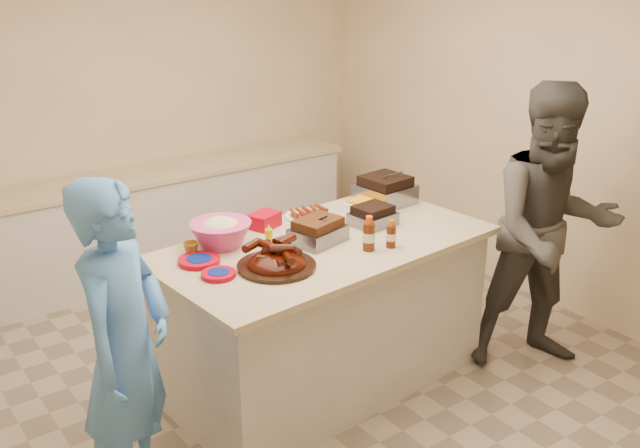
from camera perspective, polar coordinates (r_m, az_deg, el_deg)
room at (r=4.78m, az=-1.62°, el=-12.31°), size 4.50×5.00×2.70m
back_counter at (r=6.34m, az=-13.04°, el=0.26°), size 3.60×0.64×0.90m
island at (r=4.78m, az=0.36°, el=-12.32°), size 2.14×1.24×0.98m
rib_platter at (r=3.98m, az=-3.49°, el=-3.52°), size 0.52×0.52×0.18m
pulled_pork_tray at (r=4.33m, az=-0.17°, el=-1.44°), size 0.36×0.31×0.10m
brisket_tray at (r=4.61m, az=4.22°, el=-0.05°), size 0.29×0.25×0.08m
roasting_pan at (r=5.03m, az=5.20°, el=1.69°), size 0.36×0.36×0.13m
coleslaw_bowl at (r=4.31m, az=-7.89°, el=-1.74°), size 0.40×0.40×0.25m
sausage_plate at (r=4.74m, az=-0.98°, el=0.57°), size 0.34×0.34×0.05m
mac_cheese_dish at (r=4.89m, az=4.00°, el=1.18°), size 0.38×0.33×0.09m
bbq_bottle_a at (r=4.22m, az=3.90°, el=-2.09°), size 0.08×0.08×0.21m
bbq_bottle_b at (r=4.27m, az=5.67°, el=-1.85°), size 0.06×0.06×0.17m
mustard_bottle at (r=4.31m, az=-4.10°, el=-1.56°), size 0.05×0.05×0.12m
sauce_bowl at (r=4.44m, az=-0.47°, el=-0.87°), size 0.15×0.06×0.14m
plate_stack_large at (r=4.09m, az=-9.63°, el=-3.10°), size 0.25×0.25×0.03m
plate_stack_small at (r=3.91m, az=-8.11°, el=-4.18°), size 0.20×0.20×0.03m
plastic_cup at (r=4.20m, az=-10.25°, el=-2.50°), size 0.10×0.09×0.09m
basket_stack at (r=4.57m, az=-4.47°, el=-0.26°), size 0.23×0.20×0.10m
guest_gray at (r=5.21m, az=16.81°, el=-10.27°), size 1.73×2.11×0.72m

